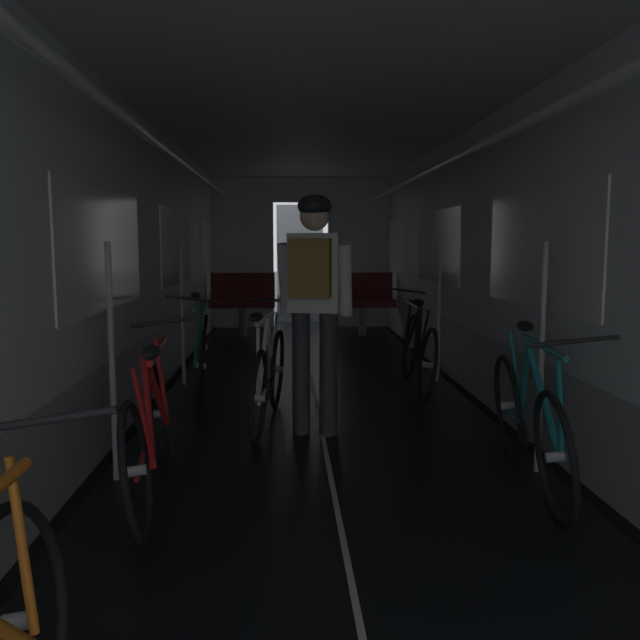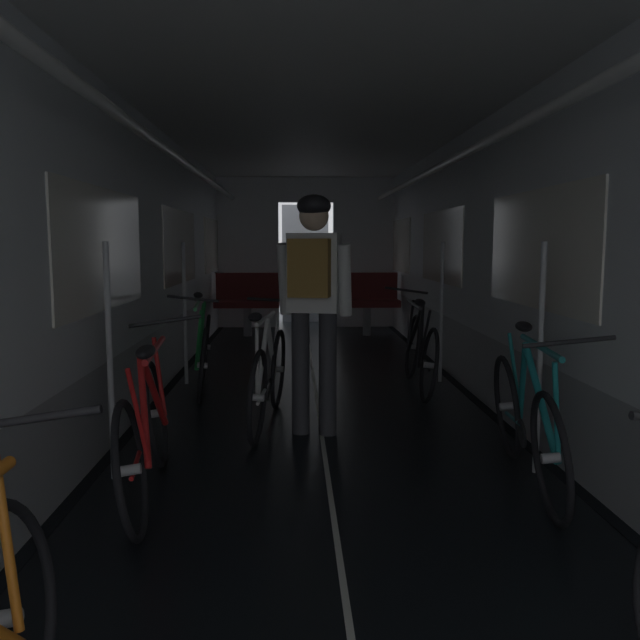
# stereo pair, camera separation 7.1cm
# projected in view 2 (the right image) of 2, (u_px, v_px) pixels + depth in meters

# --- Properties ---
(train_car_shell) EXTENTS (3.14, 12.34, 2.57)m
(train_car_shell) POSITION_uv_depth(u_px,v_px,m) (318.00, 204.00, 5.18)
(train_car_shell) COLOR black
(train_car_shell) RESTS_ON ground
(bench_seat_far_left) EXTENTS (0.98, 0.51, 0.95)m
(bench_seat_far_left) POSITION_uv_depth(u_px,v_px,m) (247.00, 298.00, 9.71)
(bench_seat_far_left) COLOR gray
(bench_seat_far_left) RESTS_ON ground
(bench_seat_far_right) EXTENTS (0.98, 0.51, 0.95)m
(bench_seat_far_right) POSITION_uv_depth(u_px,v_px,m) (366.00, 298.00, 9.79)
(bench_seat_far_right) COLOR gray
(bench_seat_far_right) RESTS_ON ground
(bicycle_black) EXTENTS (0.44, 1.69, 0.95)m
(bicycle_black) POSITION_uv_depth(u_px,v_px,m) (420.00, 350.00, 6.11)
(bicycle_black) COLOR black
(bicycle_black) RESTS_ON ground
(bicycle_red) EXTENTS (0.44, 1.69, 0.95)m
(bicycle_red) POSITION_uv_depth(u_px,v_px,m) (146.00, 429.00, 3.52)
(bicycle_red) COLOR black
(bicycle_red) RESTS_ON ground
(bicycle_green) EXTENTS (0.44, 1.69, 0.95)m
(bicycle_green) POSITION_uv_depth(u_px,v_px,m) (204.00, 350.00, 6.11)
(bicycle_green) COLOR black
(bicycle_green) RESTS_ON ground
(bicycle_teal) EXTENTS (0.44, 1.69, 0.95)m
(bicycle_teal) POSITION_uv_depth(u_px,v_px,m) (527.00, 420.00, 3.70)
(bicycle_teal) COLOR black
(bicycle_teal) RESTS_ON ground
(person_cyclist_aisle) EXTENTS (0.56, 0.44, 1.73)m
(person_cyclist_aisle) POSITION_uv_depth(u_px,v_px,m) (313.00, 288.00, 4.59)
(person_cyclist_aisle) COLOR #2D2D33
(person_cyclist_aisle) RESTS_ON ground
(bicycle_white_in_aisle) EXTENTS (0.44, 1.69, 0.94)m
(bicycle_white_in_aisle) POSITION_uv_depth(u_px,v_px,m) (268.00, 376.00, 4.93)
(bicycle_white_in_aisle) COLOR black
(bicycle_white_in_aisle) RESTS_ON ground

